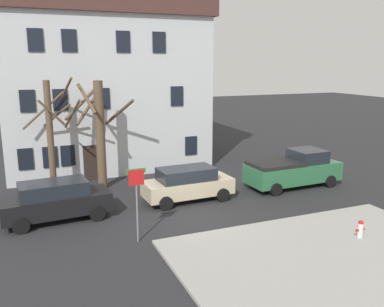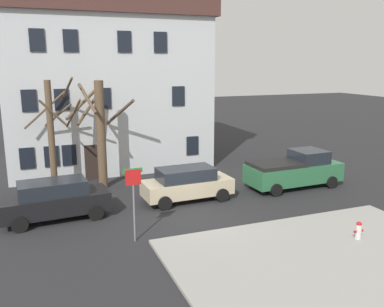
% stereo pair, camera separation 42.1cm
% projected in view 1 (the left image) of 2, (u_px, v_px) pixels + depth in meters
% --- Properties ---
extents(ground_plane, '(120.00, 120.00, 0.00)m').
position_uv_depth(ground_plane, '(193.00, 218.00, 18.40)').
color(ground_plane, '#262628').
extents(sidewalk_slab, '(10.98, 8.38, 0.12)m').
position_uv_depth(sidewalk_slab, '(341.00, 264.00, 14.06)').
color(sidewalk_slab, '#999993').
rests_on(sidewalk_slab, ground_plane).
extents(building_main, '(13.05, 9.00, 11.69)m').
position_uv_depth(building_main, '(102.00, 76.00, 27.51)').
color(building_main, silver).
rests_on(building_main, ground_plane).
extents(tree_bare_near, '(2.91, 2.52, 6.13)m').
position_uv_depth(tree_bare_near, '(52.00, 132.00, 21.48)').
color(tree_bare_near, brown).
rests_on(tree_bare_near, ground_plane).
extents(tree_bare_mid, '(3.61, 2.89, 5.91)m').
position_uv_depth(tree_bare_mid, '(99.00, 131.00, 22.15)').
color(tree_bare_mid, brown).
rests_on(tree_bare_mid, ground_plane).
extents(car_black_wagon, '(4.72, 2.25, 1.78)m').
position_uv_depth(car_black_wagon, '(56.00, 200.00, 17.94)').
color(car_black_wagon, black).
rests_on(car_black_wagon, ground_plane).
extents(car_beige_wagon, '(4.55, 2.11, 1.71)m').
position_uv_depth(car_beige_wagon, '(187.00, 183.00, 20.55)').
color(car_beige_wagon, '#C6B793').
rests_on(car_beige_wagon, ground_plane).
extents(pickup_truck_green, '(5.43, 2.37, 2.03)m').
position_uv_depth(pickup_truck_green, '(294.00, 169.00, 22.90)').
color(pickup_truck_green, '#2D6B42').
rests_on(pickup_truck_green, ground_plane).
extents(fire_hydrant, '(0.42, 0.22, 0.71)m').
position_uv_depth(fire_hydrant, '(360.00, 229.00, 15.99)').
color(fire_hydrant, silver).
rests_on(fire_hydrant, sidewalk_slab).
extents(street_sign_pole, '(0.76, 0.07, 2.94)m').
position_uv_depth(street_sign_pole, '(137.00, 191.00, 15.52)').
color(street_sign_pole, slate).
rests_on(street_sign_pole, ground_plane).
extents(bicycle_leaning, '(1.75, 0.20, 1.03)m').
position_uv_depth(bicycle_leaning, '(56.00, 188.00, 21.58)').
color(bicycle_leaning, black).
rests_on(bicycle_leaning, ground_plane).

